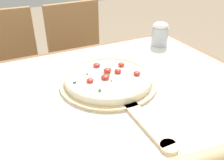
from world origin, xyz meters
name	(u,v)px	position (x,y,z in m)	size (l,w,h in m)	color
dining_table	(106,125)	(0.00, 0.00, 0.66)	(1.25, 0.98, 0.78)	brown
towel_cloth	(106,100)	(0.00, 0.00, 0.78)	(1.17, 0.90, 0.00)	silver
pizza_peel	(111,85)	(0.05, 0.07, 0.79)	(0.37, 0.58, 0.01)	#D6B784
pizza	(109,77)	(0.05, 0.09, 0.81)	(0.33, 0.33, 0.04)	beige
chair_left	(11,73)	(-0.27, 0.86, 0.53)	(0.40, 0.40, 0.91)	#A37547
chair_right	(80,60)	(0.19, 0.86, 0.53)	(0.43, 0.43, 0.91)	#A37547
flour_cup	(160,34)	(0.46, 0.33, 0.84)	(0.08, 0.08, 0.12)	#B2B7BC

